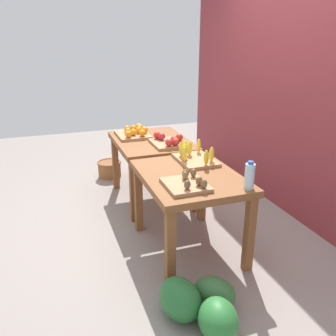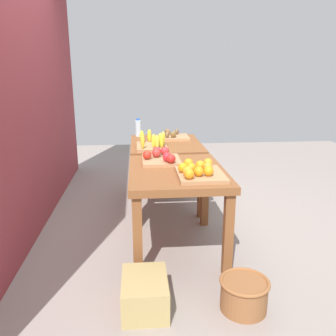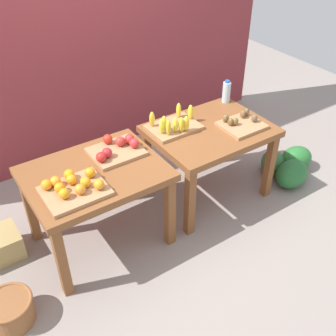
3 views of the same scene
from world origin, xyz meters
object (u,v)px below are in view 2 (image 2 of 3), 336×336
kiwi_bin (174,136)px  water_bottle (138,128)px  display_table_left (177,181)px  watermelon_pile (179,171)px  banana_crate (153,144)px  display_table_right (166,152)px  orange_bin (198,171)px  apple_bin (161,158)px  wicker_basket (244,294)px  cardboard_produce_box (145,293)px

kiwi_bin → water_bottle: (0.19, 0.43, 0.08)m
display_table_left → watermelon_pile: 2.05m
display_table_left → watermelon_pile: display_table_left is taller
display_table_left → banana_crate: 0.87m
water_bottle → display_table_left: bearing=-168.7°
display_table_left → display_table_right: 1.12m
orange_bin → apple_bin: apple_bin is taller
apple_bin → banana_crate: (0.58, 0.04, 0.01)m
display_table_right → apple_bin: size_ratio=2.48×
watermelon_pile → wicker_basket: watermelon_pile is taller
wicker_basket → apple_bin: bearing=22.5°
banana_crate → watermelon_pile: banana_crate is taller
watermelon_pile → water_bottle: bearing=126.3°
orange_bin → kiwi_bin: (1.59, 0.02, -0.01)m
display_table_right → orange_bin: bearing=-173.8°
display_table_left → orange_bin: size_ratio=2.36×
display_table_left → wicker_basket: 1.07m
orange_bin → cardboard_produce_box: bearing=142.6°
banana_crate → water_bottle: 0.74m
banana_crate → watermelon_pile: size_ratio=0.69×
apple_bin → watermelon_pile: 1.87m
banana_crate → wicker_basket: size_ratio=1.34×
banana_crate → water_bottle: water_bottle is taller
display_table_right → wicker_basket: size_ratio=3.15×
banana_crate → wicker_basket: bearing=-163.4°
kiwi_bin → wicker_basket: (-2.24, -0.23, -0.64)m
apple_bin → cardboard_produce_box: 1.26m
apple_bin → wicker_basket: size_ratio=1.27×
apple_bin → cardboard_produce_box: (-1.06, 0.18, -0.66)m
kiwi_bin → watermelon_pile: kiwi_bin is taller
orange_bin → wicker_basket: orange_bin is taller
display_table_right → watermelon_pile: display_table_right is taller
wicker_basket → orange_bin: bearing=17.5°
display_table_left → display_table_right: (1.12, 0.00, 0.00)m
apple_bin → watermelon_pile: bearing=-12.2°
banana_crate → kiwi_bin: (0.53, -0.28, -0.02)m
orange_bin → watermelon_pile: bearing=-2.9°
kiwi_bin → watermelon_pile: size_ratio=0.56×
orange_bin → kiwi_bin: size_ratio=1.22×
watermelon_pile → cardboard_produce_box: 2.83m
kiwi_bin → water_bottle: size_ratio=1.61×
kiwi_bin → cardboard_produce_box: (-2.17, 0.42, -0.65)m
orange_bin → banana_crate: size_ratio=0.99×
watermelon_pile → kiwi_bin: bearing=167.7°
display_table_right → wicker_basket: 2.09m
banana_crate → water_bottle: size_ratio=1.98×
display_table_left → cardboard_produce_box: bearing=159.5°
banana_crate → watermelon_pile: bearing=-20.1°
display_table_left → apple_bin: bearing=24.6°
orange_bin → watermelon_pile: (2.20, -0.11, -0.64)m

